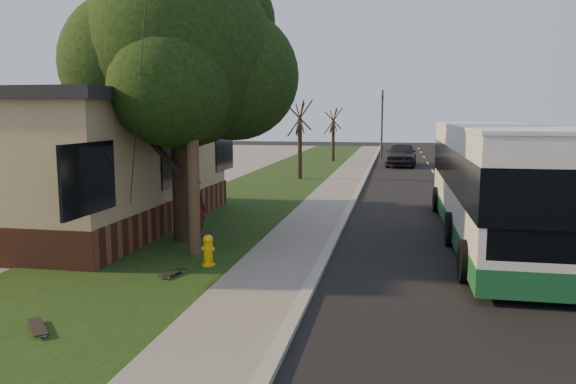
{
  "coord_description": "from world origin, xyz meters",
  "views": [
    {
      "loc": [
        1.69,
        -12.29,
        3.63
      ],
      "look_at": [
        -1.19,
        2.62,
        1.5
      ],
      "focal_mm": 35.0,
      "sensor_mm": 36.0,
      "label": 1
    }
  ],
  "objects_px": {
    "utility_pole": "(191,72)",
    "bare_tree_far": "(333,135)",
    "leafy_tree": "(182,57)",
    "skateboard_main": "(173,273)",
    "skateboard_spare": "(38,327)",
    "dumpster": "(134,182)",
    "bare_tree_near": "(300,141)",
    "traffic_signal": "(382,119)",
    "distant_car": "(401,154)",
    "fire_hydrant": "(208,250)",
    "transit_bus": "(495,179)",
    "skateboarder": "(196,208)"
  },
  "relations": [
    {
      "from": "distant_car",
      "to": "bare_tree_far",
      "type": "bearing_deg",
      "value": 156.45
    },
    {
      "from": "bare_tree_near",
      "to": "leafy_tree",
      "type": "bearing_deg",
      "value": -92.5
    },
    {
      "from": "fire_hydrant",
      "to": "skateboard_spare",
      "type": "relative_size",
      "value": 0.93
    },
    {
      "from": "skateboard_main",
      "to": "skateboard_spare",
      "type": "distance_m",
      "value": 3.57
    },
    {
      "from": "fire_hydrant",
      "to": "transit_bus",
      "type": "xyz_separation_m",
      "value": [
        7.1,
        4.47,
        1.33
      ]
    },
    {
      "from": "leafy_tree",
      "to": "bare_tree_near",
      "type": "height_order",
      "value": "leafy_tree"
    },
    {
      "from": "utility_pole",
      "to": "bare_tree_near",
      "type": "height_order",
      "value": "utility_pole"
    },
    {
      "from": "skateboard_spare",
      "to": "dumpster",
      "type": "distance_m",
      "value": 15.16
    },
    {
      "from": "leafy_tree",
      "to": "dumpster",
      "type": "xyz_separation_m",
      "value": [
        -5.12,
        7.19,
        -4.44
      ]
    },
    {
      "from": "bare_tree_far",
      "to": "distant_car",
      "type": "relative_size",
      "value": 0.82
    },
    {
      "from": "skateboard_spare",
      "to": "leafy_tree",
      "type": "bearing_deg",
      "value": 90.92
    },
    {
      "from": "utility_pole",
      "to": "leafy_tree",
      "type": "distance_m",
      "value": 1.94
    },
    {
      "from": "skateboard_spare",
      "to": "distant_car",
      "type": "relative_size",
      "value": 0.16
    },
    {
      "from": "distant_car",
      "to": "utility_pole",
      "type": "bearing_deg",
      "value": -98.25
    },
    {
      "from": "dumpster",
      "to": "skateboarder",
      "type": "bearing_deg",
      "value": -52.23
    },
    {
      "from": "traffic_signal",
      "to": "skateboard_main",
      "type": "bearing_deg",
      "value": -95.9
    },
    {
      "from": "leafy_tree",
      "to": "transit_bus",
      "type": "distance_m",
      "value": 9.49
    },
    {
      "from": "bare_tree_near",
      "to": "traffic_signal",
      "type": "relative_size",
      "value": 0.78
    },
    {
      "from": "skateboarder",
      "to": "skateboard_main",
      "type": "distance_m",
      "value": 4.06
    },
    {
      "from": "bare_tree_far",
      "to": "skateboard_spare",
      "type": "height_order",
      "value": "bare_tree_far"
    },
    {
      "from": "bare_tree_near",
      "to": "bare_tree_far",
      "type": "relative_size",
      "value": 1.07
    },
    {
      "from": "utility_pole",
      "to": "distant_car",
      "type": "distance_m",
      "value": 27.26
    },
    {
      "from": "bare_tree_far",
      "to": "traffic_signal",
      "type": "xyz_separation_m",
      "value": [
        3.5,
        4.0,
        1.16
      ]
    },
    {
      "from": "fire_hydrant",
      "to": "skateboard_spare",
      "type": "bearing_deg",
      "value": -108.41
    },
    {
      "from": "skateboard_main",
      "to": "traffic_signal",
      "type": "bearing_deg",
      "value": 84.1
    },
    {
      "from": "skateboarder",
      "to": "dumpster",
      "type": "xyz_separation_m",
      "value": [
        -5.33,
        6.88,
        -0.19
      ]
    },
    {
      "from": "fire_hydrant",
      "to": "traffic_signal",
      "type": "distance_m",
      "value": 34.25
    },
    {
      "from": "fire_hydrant",
      "to": "traffic_signal",
      "type": "height_order",
      "value": "traffic_signal"
    },
    {
      "from": "traffic_signal",
      "to": "bare_tree_near",
      "type": "bearing_deg",
      "value": -104.04
    },
    {
      "from": "skateboarder",
      "to": "skateboard_spare",
      "type": "distance_m",
      "value": 7.37
    },
    {
      "from": "leafy_tree",
      "to": "bare_tree_far",
      "type": "distance_m",
      "value": 27.56
    },
    {
      "from": "utility_pole",
      "to": "bare_tree_far",
      "type": "relative_size",
      "value": 2.25
    },
    {
      "from": "leafy_tree",
      "to": "skateboard_main",
      "type": "height_order",
      "value": "leafy_tree"
    },
    {
      "from": "bare_tree_near",
      "to": "transit_bus",
      "type": "distance_m",
      "value": 15.72
    },
    {
      "from": "dumpster",
      "to": "distant_car",
      "type": "xyz_separation_m",
      "value": [
        11.34,
        17.62,
        0.11
      ]
    },
    {
      "from": "transit_bus",
      "to": "skateboard_main",
      "type": "relative_size",
      "value": 15.14
    },
    {
      "from": "distant_car",
      "to": "traffic_signal",
      "type": "bearing_deg",
      "value": 106.51
    },
    {
      "from": "leafy_tree",
      "to": "bare_tree_far",
      "type": "xyz_separation_m",
      "value": [
        1.17,
        27.35,
        -3.16
      ]
    },
    {
      "from": "traffic_signal",
      "to": "dumpster",
      "type": "relative_size",
      "value": 3.11
    },
    {
      "from": "leafy_tree",
      "to": "dumpster",
      "type": "relative_size",
      "value": 4.41
    },
    {
      "from": "utility_pole",
      "to": "skateboard_main",
      "type": "distance_m",
      "value": 4.91
    },
    {
      "from": "skateboard_main",
      "to": "dumpster",
      "type": "distance_m",
      "value": 12.44
    },
    {
      "from": "utility_pole",
      "to": "skateboard_spare",
      "type": "relative_size",
      "value": 11.45
    },
    {
      "from": "leafy_tree",
      "to": "skateboard_main",
      "type": "bearing_deg",
      "value": -73.52
    },
    {
      "from": "traffic_signal",
      "to": "distant_car",
      "type": "distance_m",
      "value": 7.12
    },
    {
      "from": "traffic_signal",
      "to": "skateboard_spare",
      "type": "height_order",
      "value": "traffic_signal"
    },
    {
      "from": "transit_bus",
      "to": "dumpster",
      "type": "height_order",
      "value": "transit_bus"
    },
    {
      "from": "fire_hydrant",
      "to": "bare_tree_far",
      "type": "distance_m",
      "value": 30.04
    },
    {
      "from": "dumpster",
      "to": "transit_bus",
      "type": "bearing_deg",
      "value": -21.25
    },
    {
      "from": "utility_pole",
      "to": "skateboard_spare",
      "type": "height_order",
      "value": "utility_pole"
    }
  ]
}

